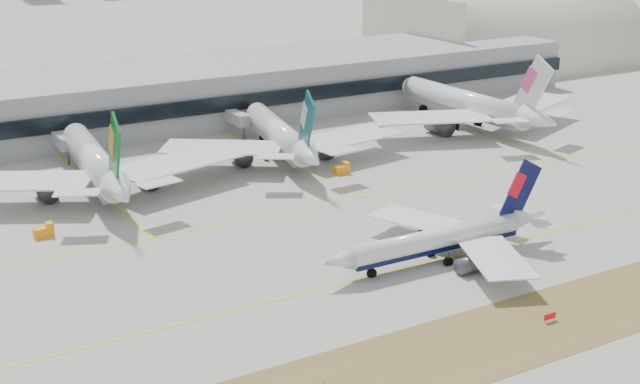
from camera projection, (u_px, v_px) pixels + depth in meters
ground at (355, 266)px, 149.78m from camera, size 3000.00×3000.00×0.00m
taxiing_airliner at (444, 239)px, 151.40m from camera, size 46.68×40.64×15.71m
widebody_eva at (96, 165)px, 186.68m from camera, size 62.31×61.37×22.36m
widebody_cathay at (281, 136)px, 210.20m from camera, size 58.13×57.85×21.25m
widebody_china_air at (470, 105)px, 239.39m from camera, size 66.43×64.69×23.67m
terminal at (125, 99)px, 241.18m from camera, size 280.00×43.10×15.00m
hangar at (504, 64)px, 335.20m from camera, size 91.00×60.00×60.00m
hold_sign_right at (550, 316)px, 129.78m from camera, size 2.20×0.15×1.35m
gse_c at (342, 169)px, 200.59m from camera, size 3.55×2.00×2.60m
gse_b at (44, 231)px, 162.75m from camera, size 3.55×2.00×2.60m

